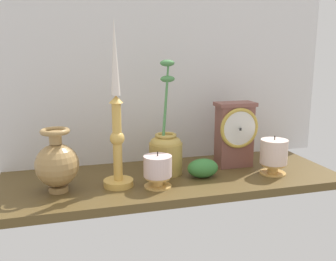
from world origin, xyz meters
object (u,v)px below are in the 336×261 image
object	(u,v)px
brass_vase_jar	(166,150)
pillar_candle_front	(274,155)
candlestick_tall_left	(117,130)
brass_vase_bulbous	(57,164)
pillar_candle_near_clock	(158,170)
mantel_clock	(235,133)

from	to	relation	value
brass_vase_jar	pillar_candle_front	bearing A→B (deg)	-16.51
candlestick_tall_left	brass_vase_bulbous	xyz separation A→B (cm)	(-16.01, 0.27, -8.08)
brass_vase_bulbous	pillar_candle_near_clock	distance (cm)	26.80
pillar_candle_front	brass_vase_jar	bearing A→B (deg)	163.49
brass_vase_jar	mantel_clock	bearing A→B (deg)	2.13
mantel_clock	pillar_candle_front	size ratio (longest dim) A/B	1.76
pillar_candle_front	brass_vase_bulbous	bearing A→B (deg)	177.77
brass_vase_bulbous	brass_vase_jar	size ratio (longest dim) A/B	0.50
mantel_clock	pillar_candle_front	bearing A→B (deg)	-51.26
pillar_candle_front	pillar_candle_near_clock	xyz separation A→B (cm)	(-36.62, -1.37, -1.01)
brass_vase_jar	pillar_candle_front	xyz separation A→B (cm)	(31.36, -9.30, -1.42)
brass_vase_jar	pillar_candle_near_clock	xyz separation A→B (cm)	(-5.26, -10.67, -2.43)
pillar_candle_near_clock	pillar_candle_front	bearing A→B (deg)	2.14
mantel_clock	candlestick_tall_left	xyz separation A→B (cm)	(-38.84, -7.98, 4.91)
mantel_clock	brass_vase_bulbous	bearing A→B (deg)	-172.00
pillar_candle_front	mantel_clock	bearing A→B (deg)	128.74
brass_vase_bulbous	pillar_candle_front	distance (cm)	63.07
brass_vase_bulbous	brass_vase_jar	xyz separation A→B (cm)	(31.64, 6.84, -0.41)
candlestick_tall_left	mantel_clock	bearing A→B (deg)	11.61
candlestick_tall_left	brass_vase_bulbous	distance (cm)	17.94
brass_vase_bulbous	pillar_candle_near_clock	size ratio (longest dim) A/B	1.71
candlestick_tall_left	brass_vase_jar	bearing A→B (deg)	24.47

